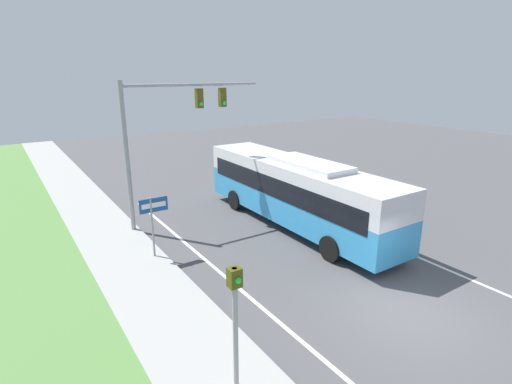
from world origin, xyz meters
The scene contains 7 objects.
ground_plane centered at (0.00, 0.00, 0.00)m, with size 80.00×80.00×0.00m, color #4C4C4F.
lane_divider_near centered at (-3.60, 0.00, 0.00)m, with size 0.14×30.00×0.01m.
lane_divider_far centered at (3.60, 0.00, 0.00)m, with size 0.14×30.00×0.01m.
bus centered at (1.60, 7.56, 1.85)m, with size 2.59×11.77×3.33m.
signal_gantry centered at (-3.02, 11.12, 4.85)m, with size 6.81×0.41×6.76m.
pedestrian_signal centered at (-5.97, 0.27, 2.13)m, with size 0.28×0.34×3.14m.
street_sign centered at (-5.15, 7.89, 1.79)m, with size 1.12×0.08×2.54m.
Camera 1 is at (-9.75, -6.30, 7.11)m, focal length 28.00 mm.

